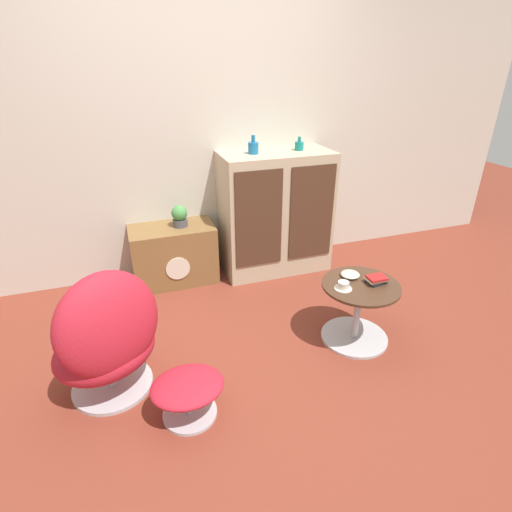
{
  "coord_description": "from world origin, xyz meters",
  "views": [
    {
      "loc": [
        -0.7,
        -1.91,
        1.8
      ],
      "look_at": [
        0.12,
        0.45,
        0.55
      ],
      "focal_mm": 28.0,
      "sensor_mm": 36.0,
      "label": 1
    }
  ],
  "objects_px": {
    "sideboard": "(275,213)",
    "egg_chair": "(107,338)",
    "bowl": "(350,274)",
    "book_stack": "(376,280)",
    "vase_leftmost": "(253,147)",
    "ottoman": "(188,390)",
    "tv_console": "(174,254)",
    "teacup": "(343,286)",
    "vase_inner_left": "(299,146)",
    "coffee_table": "(358,311)",
    "potted_plant": "(180,216)"
  },
  "relations": [
    {
      "from": "vase_leftmost",
      "to": "vase_inner_left",
      "type": "relative_size",
      "value": 1.32
    },
    {
      "from": "potted_plant",
      "to": "teacup",
      "type": "height_order",
      "value": "potted_plant"
    },
    {
      "from": "ottoman",
      "to": "coffee_table",
      "type": "relative_size",
      "value": 0.77
    },
    {
      "from": "sideboard",
      "to": "bowl",
      "type": "height_order",
      "value": "sideboard"
    },
    {
      "from": "egg_chair",
      "to": "bowl",
      "type": "height_order",
      "value": "egg_chair"
    },
    {
      "from": "teacup",
      "to": "book_stack",
      "type": "xyz_separation_m",
      "value": [
        0.24,
        -0.01,
        0.01
      ]
    },
    {
      "from": "ottoman",
      "to": "vase_leftmost",
      "type": "height_order",
      "value": "vase_leftmost"
    },
    {
      "from": "vase_leftmost",
      "to": "teacup",
      "type": "xyz_separation_m",
      "value": [
        0.2,
        -1.22,
        -0.67
      ]
    },
    {
      "from": "ottoman",
      "to": "coffee_table",
      "type": "height_order",
      "value": "coffee_table"
    },
    {
      "from": "egg_chair",
      "to": "teacup",
      "type": "relative_size",
      "value": 7.16
    },
    {
      "from": "potted_plant",
      "to": "sideboard",
      "type": "bearing_deg",
      "value": -3.25
    },
    {
      "from": "egg_chair",
      "to": "ottoman",
      "type": "relative_size",
      "value": 2.07
    },
    {
      "from": "vase_leftmost",
      "to": "book_stack",
      "type": "height_order",
      "value": "vase_leftmost"
    },
    {
      "from": "egg_chair",
      "to": "book_stack",
      "type": "relative_size",
      "value": 6.15
    },
    {
      "from": "potted_plant",
      "to": "bowl",
      "type": "xyz_separation_m",
      "value": [
        0.97,
        -1.14,
        -0.14
      ]
    },
    {
      "from": "vase_leftmost",
      "to": "vase_inner_left",
      "type": "xyz_separation_m",
      "value": [
        0.41,
        0.0,
        -0.01
      ]
    },
    {
      "from": "egg_chair",
      "to": "coffee_table",
      "type": "relative_size",
      "value": 1.6
    },
    {
      "from": "egg_chair",
      "to": "vase_leftmost",
      "type": "bearing_deg",
      "value": 42.97
    },
    {
      "from": "sideboard",
      "to": "vase_leftmost",
      "type": "distance_m",
      "value": 0.63
    },
    {
      "from": "egg_chair",
      "to": "vase_inner_left",
      "type": "relative_size",
      "value": 7.38
    },
    {
      "from": "bowl",
      "to": "vase_inner_left",
      "type": "bearing_deg",
      "value": 85.74
    },
    {
      "from": "tv_console",
      "to": "book_stack",
      "type": "bearing_deg",
      "value": -47.31
    },
    {
      "from": "coffee_table",
      "to": "potted_plant",
      "type": "distance_m",
      "value": 1.64
    },
    {
      "from": "tv_console",
      "to": "vase_inner_left",
      "type": "xyz_separation_m",
      "value": [
        1.13,
        -0.04,
        0.87
      ]
    },
    {
      "from": "ottoman",
      "to": "vase_inner_left",
      "type": "height_order",
      "value": "vase_inner_left"
    },
    {
      "from": "ottoman",
      "to": "vase_inner_left",
      "type": "distance_m",
      "value": 2.2
    },
    {
      "from": "egg_chair",
      "to": "ottoman",
      "type": "distance_m",
      "value": 0.54
    },
    {
      "from": "sideboard",
      "to": "bowl",
      "type": "distance_m",
      "value": 1.1
    },
    {
      "from": "vase_inner_left",
      "to": "book_stack",
      "type": "height_order",
      "value": "vase_inner_left"
    },
    {
      "from": "vase_inner_left",
      "to": "potted_plant",
      "type": "height_order",
      "value": "vase_inner_left"
    },
    {
      "from": "tv_console",
      "to": "ottoman",
      "type": "bearing_deg",
      "value": -96.21
    },
    {
      "from": "egg_chair",
      "to": "vase_inner_left",
      "type": "distance_m",
      "value": 2.18
    },
    {
      "from": "potted_plant",
      "to": "vase_inner_left",
      "type": "bearing_deg",
      "value": -2.4
    },
    {
      "from": "vase_inner_left",
      "to": "egg_chair",
      "type": "bearing_deg",
      "value": -144.9
    },
    {
      "from": "coffee_table",
      "to": "potted_plant",
      "type": "xyz_separation_m",
      "value": [
        -0.99,
        1.25,
        0.37
      ]
    },
    {
      "from": "sideboard",
      "to": "teacup",
      "type": "relative_size",
      "value": 9.35
    },
    {
      "from": "book_stack",
      "to": "bowl",
      "type": "xyz_separation_m",
      "value": [
        -0.12,
        0.13,
        -0.01
      ]
    },
    {
      "from": "book_stack",
      "to": "egg_chair",
      "type": "bearing_deg",
      "value": 178.52
    },
    {
      "from": "sideboard",
      "to": "tv_console",
      "type": "xyz_separation_m",
      "value": [
        -0.93,
        0.05,
        -0.29
      ]
    },
    {
      "from": "tv_console",
      "to": "teacup",
      "type": "xyz_separation_m",
      "value": [
        0.92,
        -1.26,
        0.21
      ]
    },
    {
      "from": "sideboard",
      "to": "bowl",
      "type": "xyz_separation_m",
      "value": [
        0.13,
        -1.09,
        -0.08
      ]
    },
    {
      "from": "sideboard",
      "to": "tv_console",
      "type": "relative_size",
      "value": 1.53
    },
    {
      "from": "vase_leftmost",
      "to": "book_stack",
      "type": "bearing_deg",
      "value": -69.9
    },
    {
      "from": "coffee_table",
      "to": "bowl",
      "type": "height_order",
      "value": "bowl"
    },
    {
      "from": "egg_chair",
      "to": "bowl",
      "type": "bearing_deg",
      "value": 3.14
    },
    {
      "from": "sideboard",
      "to": "coffee_table",
      "type": "relative_size",
      "value": 2.08
    },
    {
      "from": "egg_chair",
      "to": "bowl",
      "type": "relative_size",
      "value": 6.41
    },
    {
      "from": "sideboard",
      "to": "egg_chair",
      "type": "bearing_deg",
      "value": -141.37
    },
    {
      "from": "vase_leftmost",
      "to": "book_stack",
      "type": "relative_size",
      "value": 1.1
    },
    {
      "from": "egg_chair",
      "to": "ottoman",
      "type": "bearing_deg",
      "value": -40.38
    }
  ]
}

